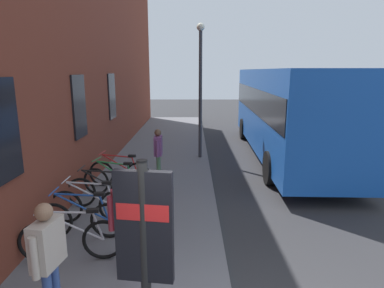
{
  "coord_description": "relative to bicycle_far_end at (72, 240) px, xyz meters",
  "views": [
    {
      "loc": [
        -2.93,
        0.59,
        3.29
      ],
      "look_at": [
        4.68,
        0.6,
        1.6
      ],
      "focal_mm": 30.95,
      "sensor_mm": 36.0,
      "label": 1
    }
  ],
  "objects": [
    {
      "name": "bicycle_end_of_row",
      "position": [
        2.27,
        0.07,
        0.0
      ],
      "size": [
        0.48,
        1.77,
        0.97
      ],
      "color": "black",
      "rests_on": "sidewalk_pavement"
    },
    {
      "name": "pedestrian_crossing_street",
      "position": [
        4.36,
        -1.02,
        0.54
      ],
      "size": [
        0.58,
        0.22,
        1.52
      ],
      "color": "#4C724C",
      "rests_on": "sidewalk_pavement"
    },
    {
      "name": "city_bus",
      "position": [
        7.56,
        -5.61,
        1.41
      ],
      "size": [
        10.58,
        2.91,
        3.35
      ],
      "color": "#1951B2",
      "rests_on": "ground"
    },
    {
      "name": "bicycle_far_end",
      "position": [
        0.0,
        0.0,
        0.0
      ],
      "size": [
        0.48,
        1.77,
        0.97
      ],
      "color": "black",
      "rests_on": "sidewalk_pavement"
    },
    {
      "name": "ground",
      "position": [
        3.84,
        -3.61,
        -0.51
      ],
      "size": [
        60.0,
        60.0,
        0.0
      ],
      "primitive_type": "plane",
      "color": "#2D2D30"
    },
    {
      "name": "station_facade",
      "position": [
        6.83,
        1.19,
        4.11
      ],
      "size": [
        22.0,
        0.65,
        9.25
      ],
      "color": "brown",
      "rests_on": "ground"
    },
    {
      "name": "bicycle_nearest_sign",
      "position": [
        3.69,
        -0.01,
        0.0
      ],
      "size": [
        0.48,
        1.76,
        0.97
      ],
      "color": "black",
      "rests_on": "sidewalk_pavement"
    },
    {
      "name": "bicycle_leaning_wall",
      "position": [
        0.78,
        0.1,
        0.0
      ],
      "size": [
        0.48,
        1.77,
        0.97
      ],
      "color": "black",
      "rests_on": "sidewalk_pavement"
    },
    {
      "name": "pedestrian_near_bus",
      "position": [
        -1.4,
        -0.24,
        0.6
      ],
      "size": [
        0.61,
        0.3,
        1.63
      ],
      "color": "#334C8C",
      "rests_on": "sidewalk_pavement"
    },
    {
      "name": "street_lamp",
      "position": [
        6.96,
        -2.31,
        2.48
      ],
      "size": [
        0.28,
        0.28,
        4.79
      ],
      "color": "#333338",
      "rests_on": "sidewalk_pavement"
    },
    {
      "name": "bicycle_beside_lamp",
      "position": [
        1.44,
        0.12,
        0.0
      ],
      "size": [
        0.48,
        1.77,
        0.97
      ],
      "color": "black",
      "rests_on": "sidewalk_pavement"
    },
    {
      "name": "pedestrian_by_facade",
      "position": [
        -0.37,
        -1.05,
        0.62
      ],
      "size": [
        0.42,
        0.58,
        1.66
      ],
      "color": "#723F72",
      "rests_on": "sidewalk_pavement"
    },
    {
      "name": "sidewalk_pavement",
      "position": [
        5.84,
        -0.86,
        -0.45
      ],
      "size": [
        24.0,
        3.5,
        0.12
      ],
      "primitive_type": "cube",
      "color": "slate",
      "rests_on": "ground"
    },
    {
      "name": "bicycle_by_door",
      "position": [
        2.97,
        -0.05,
        0.0
      ],
      "size": [
        0.56,
        1.74,
        0.97
      ],
      "color": "black",
      "rests_on": "sidewalk_pavement"
    },
    {
      "name": "transit_info_sign",
      "position": [
        -2.26,
        -1.58,
        1.21
      ],
      "size": [
        0.16,
        0.56,
        2.4
      ],
      "color": "black",
      "rests_on": "sidewalk_pavement"
    }
  ]
}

